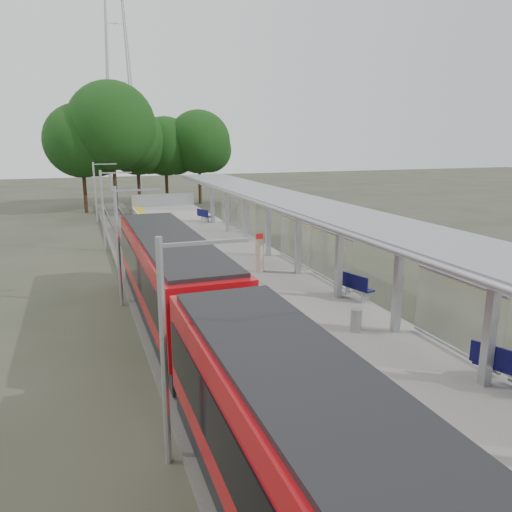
# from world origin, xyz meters

# --- Properties ---
(trackbed) EXTENTS (3.00, 70.00, 0.24)m
(trackbed) POSITION_xyz_m (-4.50, 20.00, 0.12)
(trackbed) COLOR #59544C
(trackbed) RESTS_ON ground
(platform) EXTENTS (6.00, 50.00, 1.00)m
(platform) POSITION_xyz_m (0.00, 20.00, 0.50)
(platform) COLOR gray
(platform) RESTS_ON ground
(tactile_strip) EXTENTS (0.60, 50.00, 0.02)m
(tactile_strip) POSITION_xyz_m (-2.55, 20.00, 1.01)
(tactile_strip) COLOR gold
(tactile_strip) RESTS_ON platform
(end_fence) EXTENTS (6.00, 0.10, 1.20)m
(end_fence) POSITION_xyz_m (0.00, 44.95, 1.60)
(end_fence) COLOR #9EA0A5
(end_fence) RESTS_ON platform
(train) EXTENTS (2.74, 27.60, 3.62)m
(train) POSITION_xyz_m (-4.50, 9.05, 2.05)
(train) COLOR black
(train) RESTS_ON ground
(canopy) EXTENTS (3.27, 38.00, 3.66)m
(canopy) POSITION_xyz_m (1.61, 16.19, 4.20)
(canopy) COLOR #9EA0A5
(canopy) RESTS_ON platform
(pylon) EXTENTS (8.00, 4.00, 38.00)m
(pylon) POSITION_xyz_m (-1.00, 73.00, 19.00)
(pylon) COLOR #9EA0A5
(pylon) RESTS_ON ground
(tree_cluster) EXTENTS (19.89, 12.73, 12.97)m
(tree_cluster) POSITION_xyz_m (-1.59, 51.60, 7.48)
(tree_cluster) COLOR #382316
(tree_cluster) RESTS_ON ground
(catenary_masts) EXTENTS (2.08, 48.16, 5.40)m
(catenary_masts) POSITION_xyz_m (-6.22, 19.00, 2.91)
(catenary_masts) COLOR #9EA0A5
(catenary_masts) RESTS_ON ground
(bench_near) EXTENTS (1.13, 1.66, 1.10)m
(bench_near) POSITION_xyz_m (2.38, 5.77, 1.58)
(bench_near) COLOR #0E0E47
(bench_near) RESTS_ON platform
(bench_mid) EXTENTS (0.87, 1.57, 1.03)m
(bench_mid) POSITION_xyz_m (2.61, 13.64, 1.54)
(bench_mid) COLOR #0E0E47
(bench_mid) RESTS_ON platform
(bench_far) EXTENTS (0.96, 1.47, 0.97)m
(bench_far) POSITION_xyz_m (1.46, 34.66, 1.51)
(bench_far) COLOR #0E0E47
(bench_far) RESTS_ON platform
(info_pillar_far) EXTENTS (0.43, 0.43, 1.91)m
(info_pillar_far) POSITION_xyz_m (0.36, 18.95, 1.83)
(info_pillar_far) COLOR beige
(info_pillar_far) RESTS_ON platform
(litter_bin) EXTENTS (0.46, 0.46, 0.80)m
(litter_bin) POSITION_xyz_m (0.76, 10.48, 1.40)
(litter_bin) COLOR #9EA0A5
(litter_bin) RESTS_ON platform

